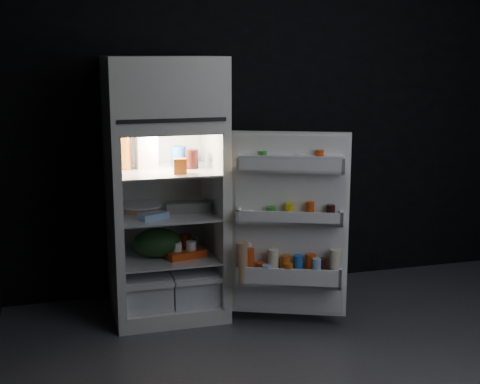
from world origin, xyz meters
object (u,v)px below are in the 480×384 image
object	(u,v)px
yogurt_tray	(185,254)
milk_jug	(146,151)
egg_carton	(188,207)
fridge_door	(289,229)
refrigerator	(164,179)

from	to	relation	value
yogurt_tray	milk_jug	bearing A→B (deg)	124.91
egg_carton	yogurt_tray	xyz separation A→B (m)	(-0.04, -0.07, -0.31)
milk_jug	egg_carton	distance (m)	0.48
fridge_door	milk_jug	world-z (taller)	fridge_door
refrigerator	milk_jug	size ratio (longest dim) A/B	7.42
refrigerator	fridge_door	world-z (taller)	refrigerator
milk_jug	refrigerator	bearing A→B (deg)	-26.93
fridge_door	milk_jug	distance (m)	1.12
egg_carton	yogurt_tray	size ratio (longest dim) A/B	1.15
milk_jug	yogurt_tray	size ratio (longest dim) A/B	0.92
egg_carton	yogurt_tray	world-z (taller)	egg_carton
refrigerator	fridge_door	xyz separation A→B (m)	(0.73, -0.52, -0.28)
refrigerator	egg_carton	xyz separation A→B (m)	(0.15, -0.07, -0.19)
yogurt_tray	fridge_door	bearing A→B (deg)	-46.38
refrigerator	yogurt_tray	distance (m)	0.54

